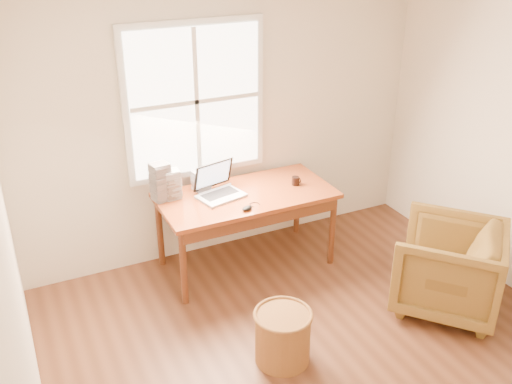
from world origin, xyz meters
TOP-DOWN VIEW (x-y plane):
  - room_shell at (-0.02, 0.16)m, footprint 4.04×4.54m
  - desk at (0.00, 1.80)m, footprint 1.60×0.80m
  - armchair at (1.25, 0.47)m, footprint 1.17×1.17m
  - wicker_stool at (-0.31, 0.48)m, footprint 0.51×0.51m
  - laptop at (-0.23, 1.83)m, footprint 0.45×0.47m
  - mouse at (-0.13, 1.50)m, footprint 0.12×0.10m
  - coffee_mug at (0.50, 1.77)m, footprint 0.09×0.09m
  - cd_stack_a at (-0.63, 2.00)m, footprint 0.14×0.12m
  - cd_stack_b at (-0.64, 2.00)m, footprint 0.15×0.13m
  - cd_stack_c at (-0.73, 2.01)m, footprint 0.18×0.17m
  - cd_stack_d at (-0.33, 2.07)m, footprint 0.17×0.15m

SIDE VIEW (x-z plane):
  - wicker_stool at x=-0.31m, z-range 0.00..0.41m
  - armchair at x=1.25m, z-range 0.00..0.77m
  - desk at x=0.00m, z-range 0.71..0.75m
  - mouse at x=-0.13m, z-range 0.75..0.79m
  - coffee_mug at x=0.50m, z-range 0.75..0.83m
  - cd_stack_d at x=-0.33m, z-range 0.75..0.93m
  - cd_stack_b at x=-0.64m, z-range 0.75..0.95m
  - cd_stack_a at x=-0.63m, z-range 0.75..1.02m
  - laptop at x=-0.23m, z-range 0.75..1.03m
  - cd_stack_c at x=-0.73m, z-range 0.75..1.10m
  - room_shell at x=-0.02m, z-range 0.00..2.64m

